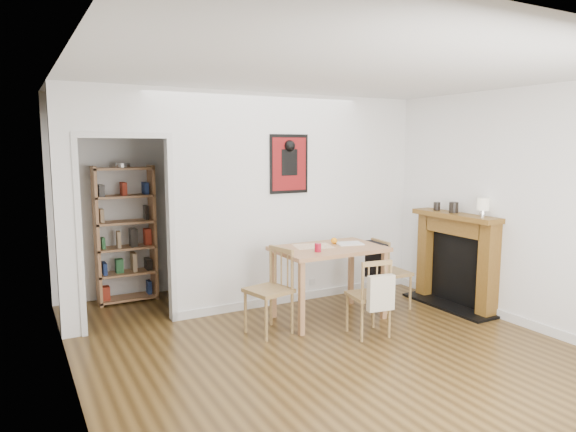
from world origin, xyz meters
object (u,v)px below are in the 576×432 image
bookshelf (126,235)px  notebook (349,243)px  fireplace (456,257)px  dining_table (329,256)px  ceramic_jar_a (454,207)px  chair_left (269,291)px  mantel_lamp (483,205)px  ceramic_jar_b (437,206)px  red_glass (318,248)px  chair_front (369,296)px  orange_fruit (334,241)px  chair_right (390,272)px

bookshelf → notebook: (2.19, -1.76, -0.01)m
fireplace → dining_table: bearing=167.7°
notebook → ceramic_jar_a: bearing=-15.0°
chair_left → mantel_lamp: 2.66m
ceramic_jar_b → red_glass: bearing=-176.3°
chair_front → bookshelf: size_ratio=0.48×
orange_fruit → chair_left: bearing=-166.5°
fireplace → notebook: bearing=163.8°
chair_left → orange_fruit: bearing=13.5°
chair_right → ceramic_jar_b: ceramic_jar_b is taller
chair_left → chair_right: chair_left is taller
dining_table → bookshelf: 2.61m
chair_right → fireplace: (0.79, -0.30, 0.17)m
ceramic_jar_a → chair_front: bearing=-167.5°
bookshelf → red_glass: size_ratio=18.62×
fireplace → red_glass: bearing=174.2°
red_glass → orange_fruit: red_glass is taller
dining_table → chair_right: (0.85, -0.05, -0.29)m
dining_table → ceramic_jar_a: size_ratio=9.17×
chair_left → mantel_lamp: size_ratio=4.21×
chair_front → chair_right: bearing=37.8°
fireplace → red_glass: (-1.89, 0.19, 0.26)m
notebook → ceramic_jar_b: bearing=-3.3°
chair_right → notebook: chair_right is taller
chair_left → fireplace: 2.48m
red_glass → chair_left: bearing=173.9°
chair_front → red_glass: bearing=123.5°
bookshelf → orange_fruit: bearing=-39.1°
red_glass → ceramic_jar_a: size_ratio=0.70×
dining_table → ceramic_jar_b: size_ratio=11.62×
fireplace → notebook: (-1.34, 0.39, 0.22)m
chair_right → notebook: (-0.54, 0.09, 0.39)m
dining_table → mantel_lamp: (1.63, -0.73, 0.56)m
ceramic_jar_b → bookshelf: bearing=152.2°
chair_left → red_glass: bearing=-6.1°
bookshelf → ceramic_jar_a: bookshelf is taller
ceramic_jar_a → chair_right: bearing=160.9°
chair_right → chair_front: bearing=-142.2°
chair_front → mantel_lamp: mantel_lamp is taller
dining_table → chair_front: 0.73m
notebook → orange_fruit: bearing=146.6°
red_glass → ceramic_jar_a: ceramic_jar_a is taller
bookshelf → chair_left: bearing=-60.5°
chair_right → fireplace: 0.86m
chair_front → notebook: bearing=71.5°
chair_right → ceramic_jar_b: size_ratio=8.21×
dining_table → fireplace: fireplace is taller
bookshelf → dining_table: bearing=-43.5°
red_glass → orange_fruit: bearing=35.9°
notebook → mantel_lamp: bearing=-30.0°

